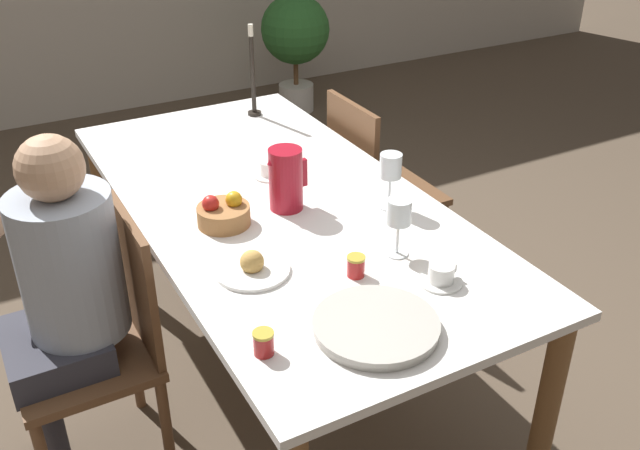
{
  "coord_description": "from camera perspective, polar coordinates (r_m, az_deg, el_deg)",
  "views": [
    {
      "loc": [
        -0.92,
        -1.97,
        1.91
      ],
      "look_at": [
        0.0,
        -0.3,
        0.82
      ],
      "focal_mm": 40.0,
      "sensor_mm": 36.0,
      "label": 1
    }
  ],
  "objects": [
    {
      "name": "ground_plane",
      "position": [
        2.89,
        -2.89,
        -11.62
      ],
      "size": [
        20.0,
        20.0,
        0.0
      ],
      "primitive_type": "plane",
      "color": "brown"
    },
    {
      "name": "dining_table",
      "position": [
        2.5,
        -3.28,
        0.11
      ],
      "size": [
        0.95,
        1.98,
        0.77
      ],
      "color": "white",
      "rests_on": "ground_plane"
    },
    {
      "name": "chair_person_side",
      "position": [
        2.38,
        -16.85,
        -8.86
      ],
      "size": [
        0.42,
        0.42,
        0.9
      ],
      "rotation": [
        0.0,
        0.0,
        1.57
      ],
      "color": "brown",
      "rests_on": "ground_plane"
    },
    {
      "name": "chair_opposite",
      "position": [
        3.2,
        4.37,
        3.0
      ],
      "size": [
        0.42,
        0.42,
        0.9
      ],
      "rotation": [
        0.0,
        0.0,
        -1.57
      ],
      "color": "brown",
      "rests_on": "ground_plane"
    },
    {
      "name": "person_seated",
      "position": [
        2.27,
        -19.93,
        -4.69
      ],
      "size": [
        0.39,
        0.41,
        1.18
      ],
      "rotation": [
        0.0,
        0.0,
        1.57
      ],
      "color": "#33333D",
      "rests_on": "ground_plane"
    },
    {
      "name": "red_pitcher",
      "position": [
        2.36,
        -2.76,
        3.71
      ],
      "size": [
        0.14,
        0.11,
        0.21
      ],
      "color": "#A31423",
      "rests_on": "dining_table"
    },
    {
      "name": "wine_glass_water",
      "position": [
        2.35,
        5.67,
        4.53
      ],
      "size": [
        0.07,
        0.07,
        0.19
      ],
      "color": "white",
      "rests_on": "dining_table"
    },
    {
      "name": "wine_glass_juice",
      "position": [
        2.09,
        6.34,
        0.8
      ],
      "size": [
        0.07,
        0.07,
        0.18
      ],
      "color": "white",
      "rests_on": "dining_table"
    },
    {
      "name": "teacup_near_person",
      "position": [
        2.04,
        9.67,
        -3.98
      ],
      "size": [
        0.13,
        0.13,
        0.06
      ],
      "color": "white",
      "rests_on": "dining_table"
    },
    {
      "name": "teacup_across",
      "position": [
        2.62,
        -4.02,
        4.43
      ],
      "size": [
        0.13,
        0.13,
        0.06
      ],
      "color": "white",
      "rests_on": "dining_table"
    },
    {
      "name": "serving_tray",
      "position": [
        1.84,
        4.49,
        -8.06
      ],
      "size": [
        0.33,
        0.33,
        0.03
      ],
      "color": "#B7B2A8",
      "rests_on": "dining_table"
    },
    {
      "name": "bread_plate",
      "position": [
        2.07,
        -5.44,
        -3.37
      ],
      "size": [
        0.22,
        0.22,
        0.07
      ],
      "color": "white",
      "rests_on": "dining_table"
    },
    {
      "name": "jam_jar_amber",
      "position": [
        1.76,
        -4.54,
        -9.3
      ],
      "size": [
        0.05,
        0.05,
        0.06
      ],
      "color": "#A81E1E",
      "rests_on": "dining_table"
    },
    {
      "name": "jam_jar_red",
      "position": [
        2.03,
        2.9,
        -3.22
      ],
      "size": [
        0.05,
        0.05,
        0.06
      ],
      "color": "#A81E1E",
      "rests_on": "dining_table"
    },
    {
      "name": "fruit_bowl",
      "position": [
        2.31,
        -7.73,
        0.93
      ],
      "size": [
        0.17,
        0.17,
        0.11
      ],
      "color": "#9E6B3D",
      "rests_on": "dining_table"
    },
    {
      "name": "candlestick_tall",
      "position": [
        3.16,
        -5.38,
        11.52
      ],
      "size": [
        0.06,
        0.06,
        0.4
      ],
      "color": "black",
      "rests_on": "dining_table"
    },
    {
      "name": "potted_plant",
      "position": [
        5.29,
        -1.99,
        14.84
      ],
      "size": [
        0.49,
        0.49,
        0.85
      ],
      "color": "beige",
      "rests_on": "ground_plane"
    }
  ]
}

